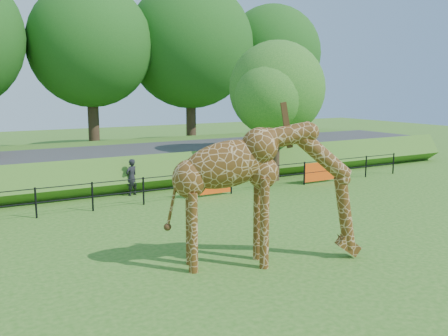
# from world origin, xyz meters

# --- Properties ---
(ground) EXTENTS (90.00, 90.00, 0.00)m
(ground) POSITION_xyz_m (0.00, 0.00, 0.00)
(ground) COLOR #2B6318
(ground) RESTS_ON ground
(giraffe) EXTENTS (5.25, 2.62, 3.73)m
(giraffe) POSITION_xyz_m (0.44, 0.22, 1.86)
(giraffe) COLOR #563311
(giraffe) RESTS_ON ground
(perimeter_fence) EXTENTS (28.07, 0.10, 1.10)m
(perimeter_fence) POSITION_xyz_m (0.00, 8.00, 0.55)
(perimeter_fence) COLOR black
(perimeter_fence) RESTS_ON ground
(embankment) EXTENTS (40.00, 9.00, 1.30)m
(embankment) POSITION_xyz_m (0.00, 15.50, 0.65)
(embankment) COLOR #2B6318
(embankment) RESTS_ON ground
(road) EXTENTS (40.00, 5.00, 0.12)m
(road) POSITION_xyz_m (0.00, 14.00, 1.36)
(road) COLOR #323234
(road) RESTS_ON embankment
(visitor) EXTENTS (0.67, 0.57, 1.56)m
(visitor) POSITION_xyz_m (0.19, 9.86, 0.78)
(visitor) COLOR black
(visitor) RESTS_ON ground
(tree_east) EXTENTS (5.40, 4.71, 6.76)m
(tree_east) POSITION_xyz_m (7.60, 9.63, 4.28)
(tree_east) COLOR #372418
(tree_east) RESTS_ON ground
(bg_tree_line) EXTENTS (37.30, 8.80, 11.82)m
(bg_tree_line) POSITION_xyz_m (1.89, 22.00, 7.19)
(bg_tree_line) COLOR #372418
(bg_tree_line) RESTS_ON ground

